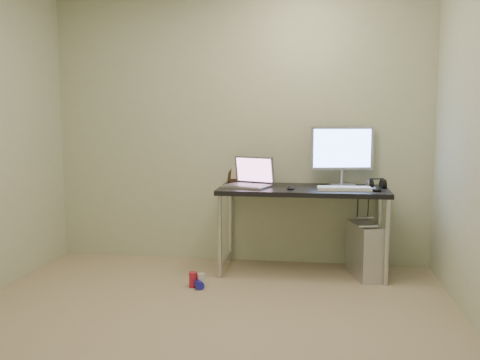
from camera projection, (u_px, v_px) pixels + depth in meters
The scene contains 17 objects.
floor at pixel (199, 333), 3.39m from camera, with size 3.50×3.50×0.00m, color tan.
wall_back at pixel (239, 128), 4.96m from camera, with size 3.50×0.02×2.50m, color beige.
desk at pixel (303, 197), 4.63m from camera, with size 1.45×0.63×0.75m.
tower_computer at pixel (365, 250), 4.53m from camera, with size 0.30×0.48×0.49m.
cable_a at pixel (357, 223), 4.85m from camera, with size 0.01×0.01×0.70m, color black.
cable_b at pixel (367, 226), 4.82m from camera, with size 0.01×0.01×0.72m, color black.
can_red at pixel (193, 280), 4.28m from camera, with size 0.07×0.07×0.12m, color #B51D36.
can_white at pixel (201, 280), 4.28m from camera, with size 0.06×0.06×0.11m, color silver.
can_blue at pixel (198, 284), 4.26m from camera, with size 0.07×0.07×0.13m, color #1F1FB0.
laptop at pixel (250, 180), 4.68m from camera, with size 0.45×0.41×0.26m.
monitor at pixel (342, 151), 4.74m from camera, with size 0.56×0.20×0.53m.
keyboard at pixel (344, 189), 4.47m from camera, with size 0.44×0.14×0.03m, color white.
mouse_right at pixel (376, 188), 4.42m from camera, with size 0.08×0.12×0.04m, color black.
mouse_left at pixel (291, 187), 4.51m from camera, with size 0.07×0.11×0.04m, color black.
headphones at pixel (376, 185), 4.60m from camera, with size 0.17×0.10×0.11m.
picture_frame at pixel (240, 172), 4.98m from camera, with size 0.24×0.03×0.19m, color black.
webcam at pixel (259, 174), 4.94m from camera, with size 0.05×0.04×0.12m.
Camera 1 is at (0.73, -3.18, 1.38)m, focal length 40.00 mm.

